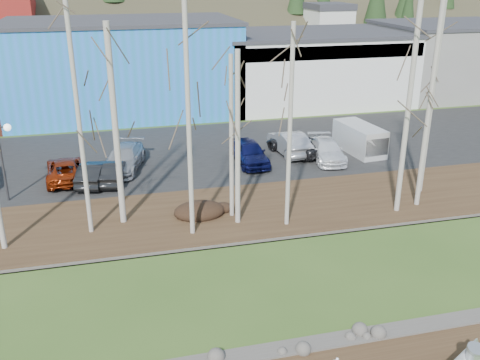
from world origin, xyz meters
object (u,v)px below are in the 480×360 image
object	(u,v)px
car_1	(94,173)
car_5	(289,143)
car_2	(66,169)
car_7	(326,150)
van_white	(361,139)
car_8	(113,171)
car_6	(296,144)
car_3	(124,158)
car_4	(249,152)

from	to	relation	value
car_1	car_5	distance (m)	13.74
car_2	car_7	world-z (taller)	car_7
van_white	car_2	bearing A→B (deg)	175.23
car_5	van_white	bearing A→B (deg)	164.95
car_8	car_7	bearing A→B (deg)	-165.03
car_5	car_6	size ratio (longest dim) A/B	1.01
car_1	car_8	size ratio (longest dim) A/B	1.00
car_2	car_7	xyz separation A→B (m)	(17.20, -0.42, 0.02)
car_7	van_white	bearing A→B (deg)	24.20
car_3	car_4	distance (m)	8.28
car_4	car_5	world-z (taller)	car_5
car_6	van_white	distance (m)	4.62
car_3	car_6	xyz separation A→B (m)	(12.04, 0.35, -0.09)
car_7	car_2	bearing A→B (deg)	-173.76
car_3	car_8	distance (m)	2.26
car_8	car_3	bearing A→B (deg)	-98.34
car_4	car_3	bearing A→B (deg)	171.47
car_5	van_white	xyz separation A→B (m)	(5.00, -1.04, 0.18)
car_7	van_white	world-z (taller)	van_white
car_4	van_white	xyz separation A→B (m)	(8.33, 0.36, 0.18)
car_6	car_3	bearing A→B (deg)	-24.41
car_5	car_6	distance (m)	0.51
car_8	car_2	bearing A→B (deg)	-8.49
car_4	car_6	bearing A→B (deg)	16.56
car_4	car_7	world-z (taller)	car_4
car_6	car_1	bearing A→B (deg)	-16.08
car_4	car_5	distance (m)	3.62
car_6	car_7	world-z (taller)	car_7
car_5	car_3	bearing A→B (deg)	-1.04
car_7	car_8	bearing A→B (deg)	-169.76
car_5	car_6	bearing A→B (deg)	163.45
car_3	car_5	distance (m)	11.57
car_3	car_5	bearing A→B (deg)	17.96
car_1	van_white	world-z (taller)	van_white
car_5	car_6	xyz separation A→B (m)	(0.48, -0.11, -0.13)
car_1	car_5	xyz separation A→B (m)	(13.49, 2.58, 0.13)
car_7	car_1	bearing A→B (deg)	-169.95
car_7	car_8	xyz separation A→B (m)	(-14.38, -0.65, -0.02)
car_8	van_white	world-z (taller)	van_white
car_6	car_8	size ratio (longest dim) A/B	1.18
car_2	car_4	size ratio (longest dim) A/B	1.04
car_2	van_white	distance (m)	20.18
car_6	car_8	bearing A→B (deg)	-15.22
car_3	car_4	size ratio (longest dim) A/B	1.12
car_3	van_white	size ratio (longest dim) A/B	1.12
car_1	car_4	bearing A→B (deg)	-161.02
car_3	car_5	world-z (taller)	car_5
car_4	car_7	distance (m)	5.38
van_white	car_5	bearing A→B (deg)	162.20
car_3	car_7	size ratio (longest dim) A/B	1.09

